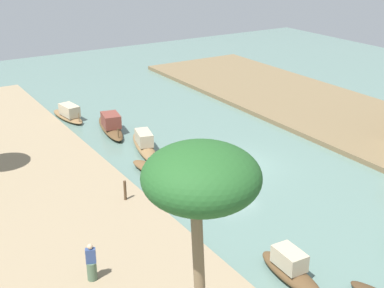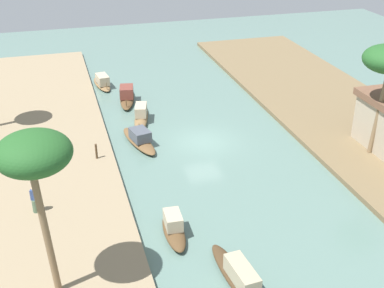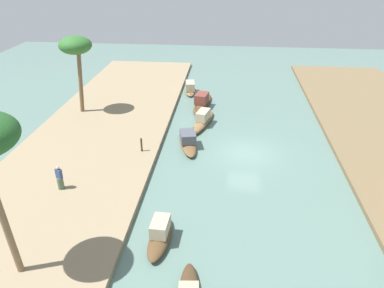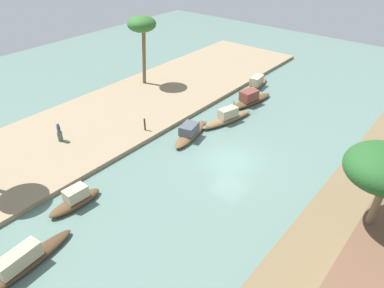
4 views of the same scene
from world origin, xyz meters
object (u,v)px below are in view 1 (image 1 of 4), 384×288
Objects in this scene: palm_tree_left_far at (201,182)px; sampan_near_left_bank at (68,114)px; person_on_near_bank at (91,265)px; sampan_with_red_awning at (163,171)px; mooring_post at (125,190)px; sampan_midstream at (290,269)px; sampan_foreground at (144,145)px; sampan_open_hull at (111,125)px.

sampan_near_left_bank is at bearing 168.53° from palm_tree_left_far.
person_on_near_bank is at bearing -24.59° from sampan_near_left_bank.
mooring_post reaches higher than sampan_with_red_awning.
sampan_foreground is (-14.65, 1.11, -0.01)m from sampan_midstream.
mooring_post is at bearing -20.83° from sampan_foreground.
sampan_with_red_awning is 8.25m from sampan_open_hull.
sampan_with_red_awning is at bearing -2.46° from sampan_near_left_bank.
sampan_midstream is 3.42× the size of mooring_post.
sampan_open_hull is at bearing 160.10° from mooring_post.
palm_tree_left_far is (17.51, -7.19, 6.59)m from sampan_foreground.
sampan_with_red_awning is 0.65× the size of palm_tree_left_far.
sampan_near_left_bank is 1.17× the size of sampan_midstream.
sampan_foreground is 0.70× the size of palm_tree_left_far.
sampan_open_hull is 10.73m from mooring_post.
sampan_midstream is at bearing -5.37° from sampan_near_left_bank.
sampan_near_left_bank is at bearing 171.91° from sampan_with_red_awning.
sampan_midstream is (22.94, 0.85, 0.01)m from sampan_near_left_bank.
sampan_near_left_bank is 3.99× the size of mooring_post.
person_on_near_bank is at bearing -21.56° from sampan_foreground.
mooring_post is at bearing -158.95° from sampan_midstream.
sampan_midstream is 2.23× the size of person_on_near_bank.
sampan_midstream is 14.69m from sampan_foreground.
sampan_with_red_awning is 16.38m from palm_tree_left_far.
sampan_with_red_awning is at bearing 155.11° from palm_tree_left_far.
sampan_foreground reaches higher than sampan_near_left_bank.
sampan_foreground is 13.53m from person_on_near_bank.
sampan_near_left_bank is 8.52m from sampan_foreground.
sampan_with_red_awning is 3.67m from mooring_post.
sampan_foreground is (-3.91, 0.88, 0.02)m from sampan_with_red_awning.
sampan_open_hull is 1.00× the size of sampan_foreground.
sampan_foreground is at bearing 178.53° from sampan_midstream.
palm_tree_left_far is at bearing -15.07° from mooring_post.
sampan_with_red_awning is at bearing -178.35° from sampan_midstream.
sampan_midstream is 9.36m from mooring_post.
sampan_foreground is at bearing 5.79° from sampan_near_left_bank.
sampan_near_left_bank is 0.77× the size of sampan_open_hull.
sampan_near_left_bank is at bearing 171.62° from mooring_post.
sampan_with_red_awning is at bearing 67.68° from person_on_near_bank.
sampan_near_left_bank is 4.27m from sampan_open_hull.
sampan_with_red_awning is 4.82× the size of mooring_post.
person_on_near_bank is (19.27, -5.93, 0.54)m from sampan_near_left_bank.
sampan_with_red_awning is 12.25m from sampan_near_left_bank.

